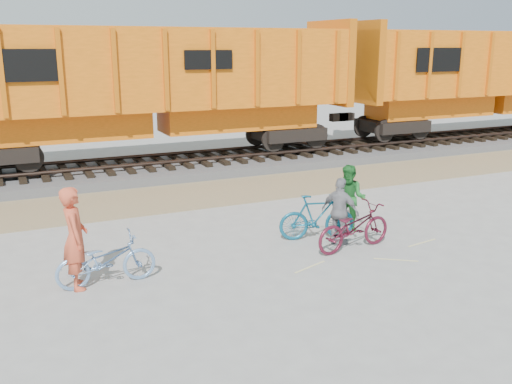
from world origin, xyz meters
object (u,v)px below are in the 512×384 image
bicycle_maroon (354,227)px  person_man (350,199)px  person_solo (75,238)px  bicycle_blue (106,260)px  bicycle_teal (317,217)px  person_woman (340,212)px  hopper_car_right (487,75)px  hopper_car_center (153,85)px

bicycle_maroon → person_man: bearing=-36.7°
person_solo → person_man: person_solo is taller
bicycle_blue → bicycle_teal: bicycle_teal is taller
person_woman → person_solo: bearing=59.1°
hopper_car_right → person_woman: 16.13m
person_solo → person_woman: person_solo is taller
hopper_car_right → bicycle_teal: 16.12m
person_solo → person_woman: (5.59, -0.02, -0.19)m
bicycle_blue → bicycle_maroon: bearing=-94.2°
hopper_car_right → bicycle_maroon: hopper_car_right is taller
person_woman → bicycle_maroon: bearing=163.3°
bicycle_maroon → hopper_car_center: bearing=3.7°
bicycle_teal → person_man: (1.00, 0.20, 0.27)m
person_solo → hopper_car_right: bearing=-61.8°
bicycle_maroon → person_woman: person_woman is taller
hopper_car_right → bicycle_blue: bearing=-154.0°
bicycle_maroon → bicycle_teal: bearing=15.1°
hopper_car_center → bicycle_maroon: hopper_car_center is taller
hopper_car_center → bicycle_blue: (-3.36, -8.97, -2.53)m
bicycle_blue → bicycle_teal: size_ratio=1.05×
hopper_car_right → bicycle_blue: (-18.36, -8.97, -2.53)m
bicycle_teal → hopper_car_center: bearing=25.3°
person_solo → person_man: bearing=-80.7°
bicycle_blue → bicycle_maroon: size_ratio=0.95×
hopper_car_center → hopper_car_right: size_ratio=1.00×
bicycle_blue → person_solo: (-0.50, 0.10, 0.47)m
hopper_car_right → person_solo: bearing=-154.8°
person_man → person_woman: size_ratio=1.05×
bicycle_maroon → person_solo: size_ratio=1.02×
hopper_car_right → person_man: size_ratio=8.80×
hopper_car_right → person_solo: (-18.86, -8.87, -2.06)m
hopper_car_right → bicycle_maroon: bearing=-144.8°
bicycle_blue → person_woman: size_ratio=1.20×
bicycle_teal → bicycle_maroon: bearing=-141.9°
hopper_car_right → person_solo: hopper_car_right is taller
hopper_car_center → person_solo: 9.89m
bicycle_blue → person_woman: person_woman is taller
bicycle_teal → person_woman: 0.63m
bicycle_maroon → person_solo: 5.72m
bicycle_blue → person_man: 5.87m
bicycle_maroon → person_woman: size_ratio=1.27×
person_man → bicycle_maroon: bearing=-70.7°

